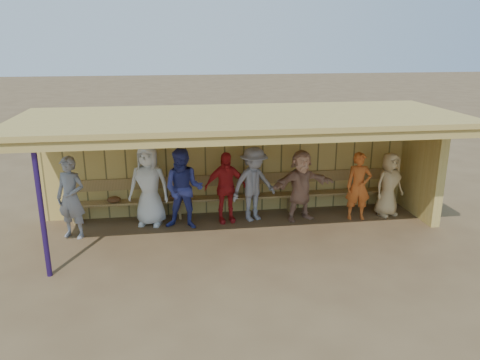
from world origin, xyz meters
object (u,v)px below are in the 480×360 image
object	(u,v)px
player_a	(71,198)
player_e	(254,184)
bench	(235,192)
player_b	(149,185)
player_c	(184,189)
player_f	(301,185)
player_h	(389,184)
player_g	(359,186)
player_d	(225,187)

from	to	relation	value
player_a	player_e	distance (m)	3.85
player_e	bench	xyz separation A→B (m)	(-0.35, 0.44, -0.31)
player_a	player_e	bearing A→B (deg)	29.19
player_b	player_c	size ratio (longest dim) A/B	1.03
player_b	player_f	size ratio (longest dim) A/B	1.12
player_b	bench	xyz separation A→B (m)	(1.94, 0.37, -0.37)
player_b	player_h	world-z (taller)	player_b
player_b	player_g	distance (m)	4.64
player_a	player_c	size ratio (longest dim) A/B	0.97
player_c	player_e	world-z (taller)	player_c
player_a	player_b	distance (m)	1.61
player_f	player_e	bearing A→B (deg)	160.59
player_f	player_g	size ratio (longest dim) A/B	1.04
player_a	player_c	distance (m)	2.28
player_a	player_f	distance (m)	4.89
player_a	player_f	world-z (taller)	player_a
player_b	player_c	xyz separation A→B (m)	(0.74, -0.32, -0.02)
player_a	player_c	xyz separation A→B (m)	(2.28, 0.16, 0.02)
player_a	player_b	xyz separation A→B (m)	(1.54, 0.48, 0.05)
player_a	bench	distance (m)	3.59
player_h	bench	size ratio (longest dim) A/B	0.20
player_f	player_a	bearing A→B (deg)	170.44
player_c	bench	world-z (taller)	player_c
player_h	bench	bearing A→B (deg)	153.28
player_c	player_e	size ratio (longest dim) A/B	1.04
player_b	player_e	xyz separation A→B (m)	(2.29, -0.07, -0.06)
player_h	player_f	bearing A→B (deg)	161.96
player_b	player_f	world-z (taller)	player_b
player_g	bench	bearing A→B (deg)	173.83
player_b	player_h	xyz separation A→B (m)	(5.41, -0.23, -0.16)
player_a	player_e	xyz separation A→B (m)	(3.83, 0.41, -0.01)
player_c	player_d	bearing A→B (deg)	27.80
player_d	player_e	xyz separation A→B (m)	(0.64, 0.02, 0.04)
player_d	player_e	distance (m)	0.64
player_c	player_h	size ratio (longest dim) A/B	1.18
player_c	bench	bearing A→B (deg)	43.63
player_a	player_f	xyz separation A→B (m)	(4.88, 0.29, -0.05)
player_e	player_c	bearing A→B (deg)	166.68
player_f	player_h	size ratio (longest dim) A/B	1.08
player_f	player_c	bearing A→B (deg)	169.88
player_b	bench	size ratio (longest dim) A/B	0.24
player_b	player_d	xyz separation A→B (m)	(1.66, -0.09, -0.10)
player_h	player_g	bearing A→B (deg)	172.54
player_d	player_h	distance (m)	3.76
player_a	player_h	distance (m)	6.96
player_f	player_g	world-z (taller)	player_f
player_d	player_a	bearing A→B (deg)	178.96
player_c	player_a	bearing A→B (deg)	-162.23
player_d	player_f	size ratio (longest dim) A/B	0.99
player_b	player_e	bearing A→B (deg)	13.31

